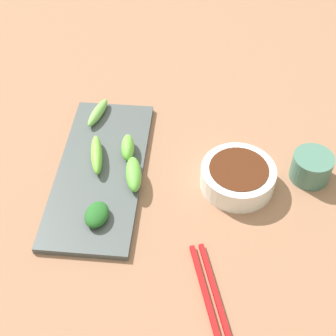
% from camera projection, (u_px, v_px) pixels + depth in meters
% --- Properties ---
extents(tabletop, '(2.10, 2.10, 0.02)m').
position_uv_depth(tabletop, '(169.00, 177.00, 0.95)').
color(tabletop, '#96684D').
rests_on(tabletop, ground).
extents(sauce_bowl, '(0.14, 0.14, 0.04)m').
position_uv_depth(sauce_bowl, '(238.00, 176.00, 0.90)').
color(sauce_bowl, white).
rests_on(sauce_bowl, tabletop).
extents(serving_plate, '(0.16, 0.37, 0.01)m').
position_uv_depth(serving_plate, '(101.00, 171.00, 0.93)').
color(serving_plate, '#494F51').
rests_on(serving_plate, tabletop).
extents(broccoli_leafy_0, '(0.05, 0.06, 0.02)m').
position_uv_depth(broccoli_leafy_0, '(97.00, 215.00, 0.84)').
color(broccoli_leafy_0, '#215D22').
rests_on(broccoli_leafy_0, serving_plate).
extents(broccoli_stalk_1, '(0.04, 0.10, 0.03)m').
position_uv_depth(broccoli_stalk_1, '(97.00, 155.00, 0.93)').
color(broccoli_stalk_1, '#72BA40').
rests_on(broccoli_stalk_1, serving_plate).
extents(broccoli_stalk_2, '(0.03, 0.07, 0.03)m').
position_uv_depth(broccoli_stalk_2, '(128.00, 148.00, 0.95)').
color(broccoli_stalk_2, '#68B840').
rests_on(broccoli_stalk_2, serving_plate).
extents(broccoli_stalk_3, '(0.04, 0.09, 0.03)m').
position_uv_depth(broccoli_stalk_3, '(134.00, 174.00, 0.90)').
color(broccoli_stalk_3, '#5FAB3E').
rests_on(broccoli_stalk_3, serving_plate).
extents(broccoli_stalk_4, '(0.04, 0.09, 0.02)m').
position_uv_depth(broccoli_stalk_4, '(98.00, 113.00, 1.02)').
color(broccoli_stalk_4, '#76B953').
rests_on(broccoli_stalk_4, serving_plate).
extents(chopsticks, '(0.09, 0.23, 0.01)m').
position_uv_depth(chopsticks, '(215.00, 309.00, 0.75)').
color(chopsticks, '#B61214').
rests_on(chopsticks, tabletop).
extents(tea_cup, '(0.07, 0.07, 0.05)m').
position_uv_depth(tea_cup, '(311.00, 167.00, 0.91)').
color(tea_cup, '#497464').
rests_on(tea_cup, tabletop).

